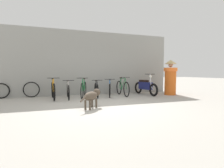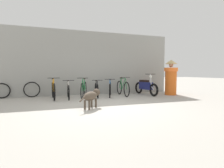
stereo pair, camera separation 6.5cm
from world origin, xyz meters
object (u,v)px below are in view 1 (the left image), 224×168
object	(u,v)px
bicycle_2	(84,89)
bicycle_4	(110,89)
spare_tire_left	(1,91)
bicycle_3	(96,90)
motorcycle	(145,86)
bicycle_5	(122,88)
spare_tire_right	(31,90)
stray_dog	(92,96)
person_in_robes	(170,77)
bicycle_1	(68,91)
bicycle_0	(53,90)

from	to	relation	value
bicycle_2	bicycle_4	distance (m)	1.26
spare_tire_left	bicycle_3	bearing A→B (deg)	-10.83
motorcycle	bicycle_5	bearing A→B (deg)	-102.56
bicycle_2	spare_tire_right	distance (m)	2.37
bicycle_4	bicycle_5	bearing A→B (deg)	111.22
spare_tire_left	spare_tire_right	distance (m)	1.18
bicycle_3	stray_dog	bearing A→B (deg)	-8.55
bicycle_5	spare_tire_right	bearing A→B (deg)	-98.62
person_in_robes	spare_tire_left	bearing A→B (deg)	-4.20
bicycle_5	motorcycle	bearing A→B (deg)	85.64
bicycle_3	bicycle_1	bearing A→B (deg)	-75.20
bicycle_0	bicycle_3	distance (m)	1.90
bicycle_0	stray_dog	size ratio (longest dim) A/B	1.73
motorcycle	spare_tire_left	bearing A→B (deg)	-104.20
person_in_robes	spare_tire_left	xyz separation A→B (m)	(-7.70, 1.26, -0.55)
bicycle_1	spare_tire_left	bearing A→B (deg)	-105.99
bicycle_3	spare_tire_right	bearing A→B (deg)	-96.64
stray_dog	motorcycle	bearing A→B (deg)	-13.89
spare_tire_left	spare_tire_right	world-z (taller)	spare_tire_right
bicycle_2	motorcycle	size ratio (longest dim) A/B	0.88
bicycle_4	spare_tire_left	size ratio (longest dim) A/B	2.46
bicycle_4	person_in_robes	xyz separation A→B (m)	(3.05, -0.47, 0.55)
person_in_robes	bicycle_4	bearing A→B (deg)	-3.69
bicycle_3	bicycle_0	bearing A→B (deg)	-78.14
motorcycle	bicycle_3	bearing A→B (deg)	-99.33
motorcycle	spare_tire_left	size ratio (longest dim) A/B	2.79
bicycle_0	motorcycle	world-z (taller)	motorcycle
bicycle_4	spare_tire_right	size ratio (longest dim) A/B	2.34
bicycle_4	stray_dog	xyz separation A→B (m)	(-1.40, -2.43, 0.05)
bicycle_2	bicycle_4	xyz separation A→B (m)	(1.26, 0.10, -0.03)
bicycle_1	stray_dog	bearing A→B (deg)	15.56
bicycle_0	bicycle_2	xyz separation A→B (m)	(1.28, -0.01, 0.00)
bicycle_0	person_in_robes	distance (m)	5.63
bicycle_3	spare_tire_left	world-z (taller)	bicycle_3
bicycle_3	stray_dog	size ratio (longest dim) A/B	1.70
bicycle_2	bicycle_5	distance (m)	1.92
stray_dog	person_in_robes	bearing A→B (deg)	-25.74
person_in_robes	spare_tire_right	size ratio (longest dim) A/B	2.48
person_in_robes	spare_tire_left	size ratio (longest dim) A/B	2.61
bicycle_2	spare_tire_left	size ratio (longest dim) A/B	2.47
bicycle_3	bicycle_4	xyz separation A→B (m)	(0.65, -0.02, 0.01)
bicycle_0	spare_tire_right	distance (m)	1.27
bicycle_0	bicycle_2	world-z (taller)	bicycle_0
stray_dog	person_in_robes	world-z (taller)	person_in_robes
bicycle_1	spare_tire_right	world-z (taller)	bicycle_1
spare_tire_left	bicycle_2	bearing A→B (deg)	-14.66
bicycle_1	stray_dog	size ratio (longest dim) A/B	1.75
bicycle_4	stray_dog	world-z (taller)	bicycle_4
motorcycle	bicycle_1	bearing A→B (deg)	-96.16
bicycle_2	bicycle_4	world-z (taller)	bicycle_2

